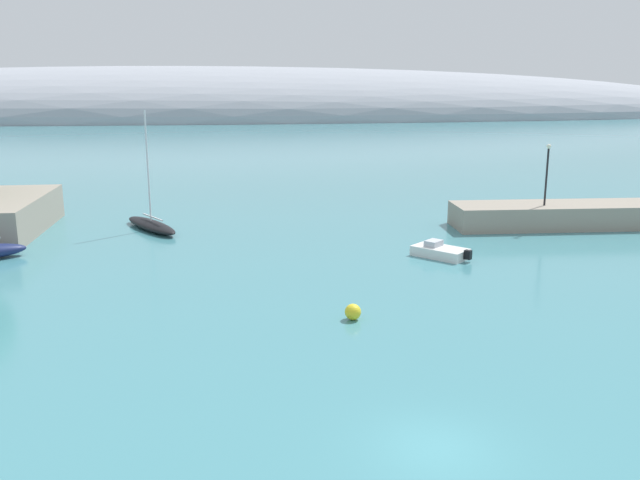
{
  "coord_description": "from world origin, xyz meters",
  "views": [
    {
      "loc": [
        -6.17,
        -18.96,
        11.61
      ],
      "look_at": [
        -0.7,
        24.36,
        1.21
      ],
      "focal_mm": 37.82,
      "sensor_mm": 36.0,
      "label": 1
    }
  ],
  "objects": [
    {
      "name": "mooring_buoy_yellow",
      "position": [
        -0.59,
        12.21,
        0.41
      ],
      "size": [
        0.81,
        0.81,
        0.81
      ],
      "primitive_type": "sphere",
      "color": "yellow",
      "rests_on": "water"
    },
    {
      "name": "distant_ridge",
      "position": [
        -21.73,
        202.12,
        0.0
      ],
      "size": [
        391.33,
        76.63,
        31.69
      ],
      "primitive_type": "ellipsoid",
      "color": "#999EA8",
      "rests_on": "ground"
    },
    {
      "name": "water",
      "position": [
        0.0,
        0.0,
        0.0
      ],
      "size": [
        600.0,
        600.0,
        0.0
      ],
      "primitive_type": "plane",
      "color": "teal",
      "rests_on": "ground"
    },
    {
      "name": "breakwater_rocks",
      "position": [
        21.48,
        31.54,
        0.94
      ],
      "size": [
        20.85,
        5.41,
        1.89
      ],
      "primitive_type": "cube",
      "rotation": [
        0.0,
        0.0,
        -0.04
      ],
      "color": "gray",
      "rests_on": "ground"
    },
    {
      "name": "sailboat_black_near_shore",
      "position": [
        -12.93,
        34.52,
        0.44
      ],
      "size": [
        5.47,
        7.56,
        9.37
      ],
      "rotation": [
        0.0,
        0.0,
        2.11
      ],
      "color": "black",
      "rests_on": "water"
    },
    {
      "name": "motorboat_white_foreground",
      "position": [
        7.34,
        23.49,
        0.38
      ],
      "size": [
        3.85,
        3.96,
        1.07
      ],
      "rotation": [
        0.0,
        0.0,
        2.31
      ],
      "color": "white",
      "rests_on": "water"
    },
    {
      "name": "harbor_lamp_post",
      "position": [
        18.14,
        31.08,
        4.83
      ],
      "size": [
        0.36,
        0.36,
        4.86
      ],
      "color": "black",
      "rests_on": "breakwater_rocks"
    }
  ]
}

